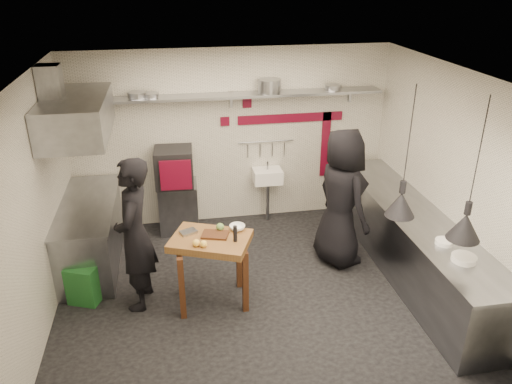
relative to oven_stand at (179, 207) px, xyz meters
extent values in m
plane|color=black|center=(0.90, -1.82, -0.40)|extent=(5.00, 5.00, 0.00)
plane|color=beige|center=(0.90, -1.82, 2.40)|extent=(5.00, 5.00, 0.00)
cube|color=beige|center=(0.90, 0.28, 1.00)|extent=(5.00, 0.04, 2.80)
cube|color=beige|center=(0.90, -3.92, 1.00)|extent=(5.00, 0.04, 2.80)
cube|color=beige|center=(-1.60, -1.82, 1.00)|extent=(0.04, 4.20, 2.80)
cube|color=beige|center=(3.40, -1.82, 1.00)|extent=(0.04, 4.20, 2.80)
cube|color=#5F081D|center=(1.85, 0.26, 1.28)|extent=(1.70, 0.02, 0.14)
cube|color=#5F081D|center=(2.45, 0.26, 0.80)|extent=(0.14, 0.02, 1.10)
cube|color=#5F081D|center=(1.15, 0.26, 1.55)|extent=(0.14, 0.02, 0.14)
cube|color=#5F081D|center=(0.80, 0.26, 1.28)|extent=(0.14, 0.02, 0.14)
cube|color=gray|center=(0.90, 0.10, 1.72)|extent=(4.60, 0.34, 0.04)
cube|color=gray|center=(-1.00, 0.25, 1.62)|extent=(0.04, 0.06, 0.24)
cube|color=gray|center=(0.90, 0.25, 1.62)|extent=(0.04, 0.06, 0.24)
cube|color=gray|center=(2.80, 0.25, 1.62)|extent=(0.04, 0.06, 0.24)
cylinder|color=gray|center=(-0.48, 0.10, 1.79)|extent=(0.34, 0.34, 0.09)
cylinder|color=gray|center=(-0.29, 0.10, 1.78)|extent=(0.29, 0.29, 0.07)
cylinder|color=gray|center=(1.47, 0.10, 1.84)|extent=(0.44, 0.44, 0.20)
cylinder|color=gray|center=(2.46, 0.10, 1.78)|extent=(0.32, 0.32, 0.08)
cube|color=gray|center=(0.00, 0.00, 0.00)|extent=(0.62, 0.57, 0.80)
cube|color=black|center=(-0.03, -0.03, 0.69)|extent=(0.59, 0.56, 0.58)
cube|color=#5F081D|center=(-0.01, -0.36, 0.69)|extent=(0.46, 0.05, 0.46)
cube|color=black|center=(-0.01, -0.37, 0.69)|extent=(0.39, 0.04, 0.34)
cube|color=white|center=(1.45, 0.10, 0.38)|extent=(0.46, 0.34, 0.22)
cylinder|color=gray|center=(1.45, 0.10, 0.56)|extent=(0.03, 0.03, 0.14)
cylinder|color=gray|center=(1.45, 0.06, -0.06)|extent=(0.06, 0.06, 0.66)
cylinder|color=gray|center=(1.45, 0.24, 0.92)|extent=(0.90, 0.02, 0.02)
cube|color=gray|center=(3.05, -1.82, 0.05)|extent=(0.70, 3.80, 0.90)
cube|color=gray|center=(3.05, -1.82, 0.52)|extent=(0.76, 3.90, 0.03)
cylinder|color=white|center=(3.02, -3.01, 0.56)|extent=(0.29, 0.29, 0.07)
cylinder|color=white|center=(3.00, -2.63, 0.56)|extent=(0.27, 0.27, 0.05)
cube|color=gray|center=(-1.25, -0.77, 0.05)|extent=(0.70, 1.90, 0.90)
cube|color=gray|center=(-1.25, -0.77, 0.52)|extent=(0.76, 2.00, 0.03)
cube|color=gray|center=(-1.20, -0.77, 1.75)|extent=(0.78, 1.60, 0.50)
cube|color=gray|center=(-1.45, -0.77, 2.15)|extent=(0.28, 0.28, 0.50)
cube|color=#1E6326|center=(-1.23, -1.66, -0.15)|extent=(0.49, 0.49, 0.50)
cube|color=#452412|center=(0.39, -1.95, 0.53)|extent=(0.36, 0.30, 0.02)
cylinder|color=black|center=(0.62, -2.12, 0.62)|extent=(0.05, 0.05, 0.20)
sphere|color=yellow|center=(0.15, -2.15, 0.56)|extent=(0.11, 0.11, 0.09)
sphere|color=yellow|center=(0.24, -2.19, 0.56)|extent=(0.10, 0.10, 0.08)
sphere|color=#618D41|center=(0.47, -1.83, 0.57)|extent=(0.10, 0.10, 0.10)
cube|color=gray|center=(0.08, -1.83, 0.54)|extent=(0.24, 0.20, 0.03)
imported|color=white|center=(0.68, -1.85, 0.55)|extent=(0.25, 0.25, 0.06)
imported|color=black|center=(-0.55, -1.85, 0.57)|extent=(0.57, 0.77, 1.93)
imported|color=black|center=(2.20, -1.33, 0.58)|extent=(0.87, 1.10, 1.97)
camera|label=1|loc=(-0.05, -7.20, 3.49)|focal=35.00mm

